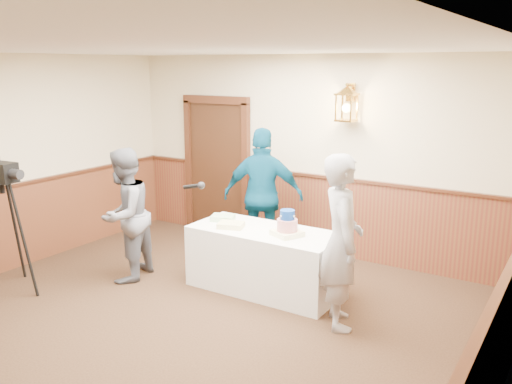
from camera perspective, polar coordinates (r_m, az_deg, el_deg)
ground at (r=5.45m, az=-12.05°, el=-16.19°), size 7.00×7.00×0.00m
room_shell at (r=5.25m, az=-9.83°, el=0.61°), size 6.02×7.02×2.81m
display_table at (r=6.54m, az=0.94°, el=-7.14°), size 1.80×0.80×0.75m
tiered_cake at (r=6.18m, az=3.31°, el=-3.56°), size 0.39×0.39×0.30m
sheet_cake_yellow at (r=6.50m, az=-2.66°, el=-3.50°), size 0.35×0.31×0.06m
sheet_cake_green at (r=6.81m, az=-3.52°, el=-2.72°), size 0.34×0.31×0.06m
interviewer at (r=6.91m, az=-13.65°, el=-2.38°), size 1.57×0.94×1.67m
baker at (r=5.57m, az=8.97°, el=-5.19°), size 0.72×0.79×1.81m
assistant_p at (r=7.32m, az=0.77°, el=-0.42°), size 1.17×0.82×1.85m
tv_camera_rig at (r=7.05m, az=-24.71°, el=-4.07°), size 0.61×0.57×1.56m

